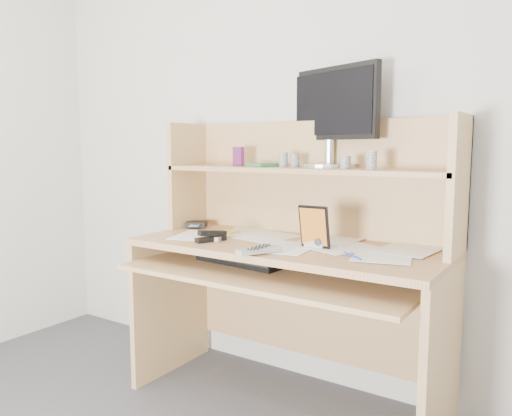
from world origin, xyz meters
The scene contains 19 objects.
back_wall centered at (0.00, 1.80, 1.25)m, with size 3.60×0.04×2.50m, color beige.
desk centered at (0.00, 1.56, 0.69)m, with size 1.40×0.70×1.30m.
paper_clutter centered at (0.00, 1.48, 0.75)m, with size 1.32×0.54×0.01m, color white.
keyboard centered at (-0.19, 1.41, 0.66)m, with size 0.44×0.19×0.03m.
tv_remote centered at (0.02, 1.23, 0.77)m, with size 0.05×0.19×0.02m, color gray.
flip_phone centered at (-0.29, 1.37, 0.77)m, with size 0.04×0.08×0.02m, color #ABABAD.
stapler centered at (-0.30, 1.34, 0.78)m, with size 0.04×0.15×0.05m, color black.
wallet centered at (-0.62, 1.61, 0.77)m, with size 0.10×0.08×0.03m, color black.
sticky_note_pad centered at (-0.37, 1.56, 0.76)m, with size 0.08×0.08×0.01m, color #FFEA43.
digital_camera centered at (0.16, 1.46, 0.78)m, with size 0.09×0.03×0.05m, color silver.
game_case centered at (0.16, 1.44, 0.85)m, with size 0.13×0.01×0.18m, color black.
blue_pen centered at (0.36, 1.37, 0.76)m, with size 0.01×0.01×0.13m, color #1A36C6.
card_box centered at (-0.36, 1.63, 1.13)m, with size 0.07×0.02×0.10m, color #9F1A15.
shelf_book centered at (-0.20, 1.64, 1.09)m, with size 0.12×0.16×0.02m, color #30783B.
chip_stack_a centered at (-0.05, 1.65, 1.11)m, with size 0.04×0.04×0.06m, color black.
chip_stack_b centered at (-0.10, 1.63, 1.12)m, with size 0.04×0.04×0.07m, color white.
chip_stack_c centered at (0.22, 1.61, 1.11)m, with size 0.04×0.04×0.06m, color black.
chip_stack_d centered at (0.35, 1.58, 1.12)m, with size 0.04×0.04×0.08m, color white.
monitor centered at (0.09, 1.74, 1.33)m, with size 0.51×0.27×0.46m.
Camera 1 is at (1.09, -0.40, 1.17)m, focal length 35.00 mm.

